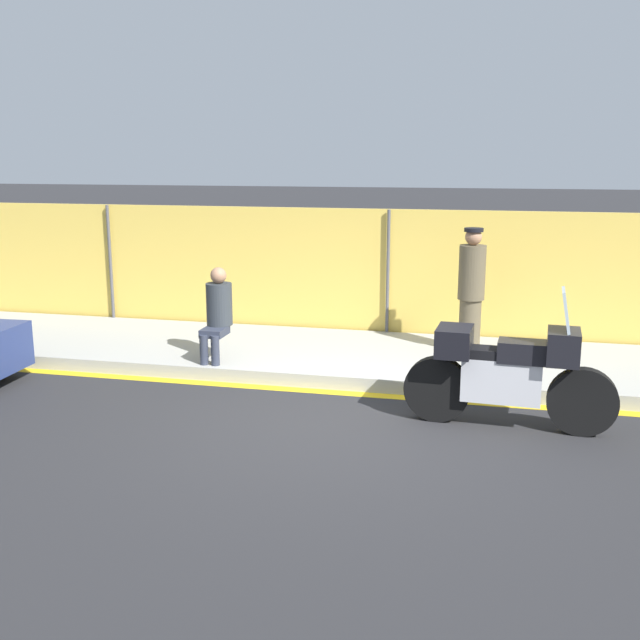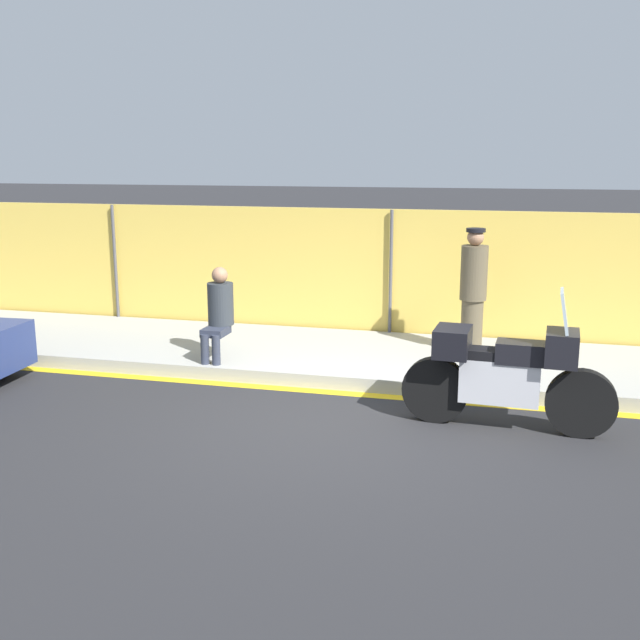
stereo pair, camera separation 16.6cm
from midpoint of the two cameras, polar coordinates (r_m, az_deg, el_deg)
name	(u,v)px [view 2 (the right image)]	position (r m, az deg, el deg)	size (l,w,h in m)	color
ground_plane	(334,427)	(8.00, 1.66, -8.17)	(120.00, 120.00, 0.00)	#262628
sidewalk	(375,359)	(10.30, 4.69, -2.95)	(34.02, 2.51, 0.17)	#9E9E99
curb_paint_stripe	(356,394)	(9.06, 3.25, -5.66)	(34.02, 0.18, 0.01)	gold
storefront_fence	(392,277)	(11.41, 5.90, 3.30)	(32.32, 0.17, 2.03)	gold
motorcycle	(506,373)	(8.03, 14.53, -3.90)	(2.20, 0.58, 1.51)	black
officer_standing	(473,290)	(10.30, 12.05, 2.27)	(0.36, 0.36, 1.70)	brown
person_seated_on_curb	(219,309)	(9.91, -7.23, 0.87)	(0.34, 0.62, 1.21)	#2D3342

